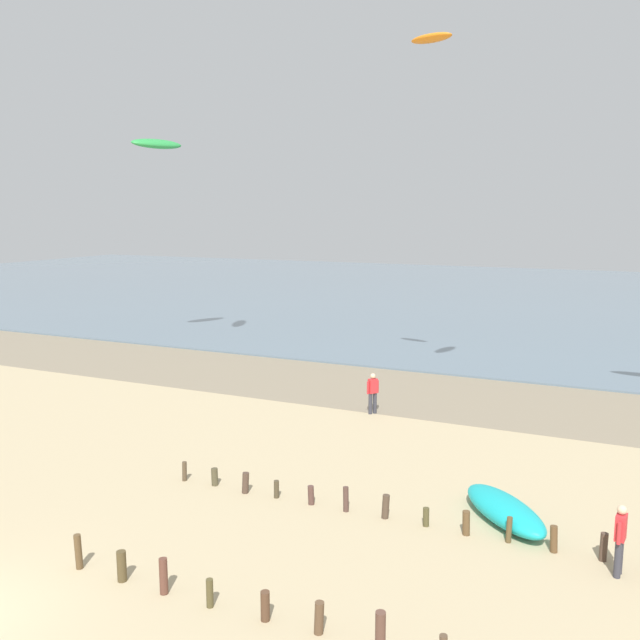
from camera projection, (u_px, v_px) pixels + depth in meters
wet_sand_strip at (346, 385)px, 33.12m from camera, size 120.00×7.90×0.01m
sea at (496, 295)px, 68.06m from camera, size 160.00×70.00×0.10m
groyne_mid at (473, 525)px, 17.64m from camera, size 17.67×0.35×0.71m
person_mid_beach at (373, 392)px, 28.27m from camera, size 0.39×0.48×1.71m
person_by_waterline at (620, 538)px, 15.63m from camera, size 0.26×0.57×1.71m
grounded_kite at (505, 510)px, 18.44m from camera, size 3.14×3.28×0.67m
kite_aloft_0 at (157, 144)px, 40.75m from camera, size 2.41×3.41×0.84m
kite_aloft_2 at (431, 38)px, 29.36m from camera, size 2.11×1.22×0.43m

